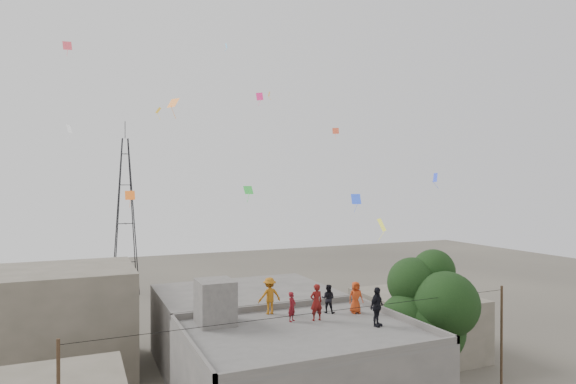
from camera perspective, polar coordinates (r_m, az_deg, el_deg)
name	(u,v)px	position (r m, az deg, el deg)	size (l,w,h in m)	color
parapet	(303,328)	(21.58, 1.81, -15.78)	(10.00, 8.00, 0.30)	#53514E
stair_head_box	(215,302)	(22.67, -8.62, -12.76)	(1.60, 1.80, 2.00)	#53514E
neighbor_north	(245,324)	(35.85, -5.11, -15.34)	(12.00, 9.00, 5.00)	#53514E
neighbor_northwest	(61,322)	(35.85, -25.30, -13.74)	(9.00, 8.00, 7.00)	#5E574A
neighbor_east	(417,324)	(38.07, 15.00, -14.88)	(7.00, 8.00, 4.40)	#5E574A
tree	(430,310)	(25.97, 16.50, -13.31)	(4.90, 4.60, 9.10)	black
transmission_tower	(125,215)	(59.02, -18.72, -2.63)	(2.97, 2.97, 20.01)	black
person_red_adult	(316,302)	(23.04, 3.37, -12.90)	(0.62, 0.41, 1.71)	#62110F
person_orange_child	(356,297)	(24.55, 8.03, -12.26)	(0.76, 0.49, 1.55)	#B13814
person_dark_child	(328,299)	(24.45, 4.78, -12.48)	(0.68, 0.53, 1.40)	black
person_dark_adult	(377,307)	(22.44, 10.49, -13.23)	(1.03, 0.43, 1.75)	black
person_orange_adult	(270,296)	(24.17, -2.20, -12.18)	(1.15, 0.66, 1.78)	#A05C12
person_red_child	(292,307)	(22.90, 0.48, -13.43)	(0.50, 0.33, 1.36)	maroon
kites	(266,147)	(26.77, -2.61, 5.34)	(19.52, 16.50, 12.97)	orange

